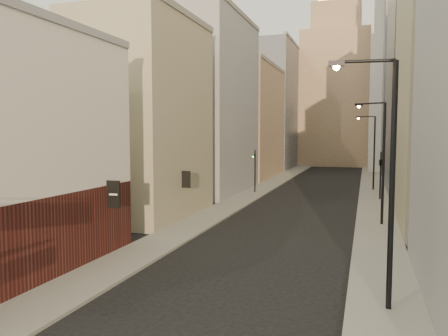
% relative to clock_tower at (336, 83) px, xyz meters
% --- Properties ---
extents(sidewalk_left, '(3.00, 140.00, 0.15)m').
position_rel_clock_tower_xyz_m(sidewalk_left, '(-5.50, -37.00, -17.56)').
color(sidewalk_left, gray).
rests_on(sidewalk_left, ground).
extents(sidewalk_right, '(3.00, 140.00, 0.15)m').
position_rel_clock_tower_xyz_m(sidewalk_right, '(7.50, -37.00, -17.56)').
color(sidewalk_right, gray).
rests_on(sidewalk_right, ground).
extents(left_bldg_beige, '(8.00, 12.00, 16.00)m').
position_rel_clock_tower_xyz_m(left_bldg_beige, '(-11.00, -66.00, -9.63)').
color(left_bldg_beige, gray).
rests_on(left_bldg_beige, ground).
extents(left_bldg_grey, '(8.00, 16.00, 20.00)m').
position_rel_clock_tower_xyz_m(left_bldg_grey, '(-11.00, -50.00, -7.63)').
color(left_bldg_grey, gray).
rests_on(left_bldg_grey, ground).
extents(left_bldg_tan, '(8.00, 18.00, 17.00)m').
position_rel_clock_tower_xyz_m(left_bldg_tan, '(-11.00, -32.00, -9.13)').
color(left_bldg_tan, '#8E6E50').
rests_on(left_bldg_tan, ground).
extents(left_bldg_wingrid, '(8.00, 20.00, 24.00)m').
position_rel_clock_tower_xyz_m(left_bldg_wingrid, '(-11.00, -12.00, -5.63)').
color(left_bldg_wingrid, gray).
rests_on(left_bldg_wingrid, ground).
extents(right_bldg_wingrid, '(8.00, 20.00, 26.00)m').
position_rel_clock_tower_xyz_m(right_bldg_wingrid, '(13.00, -42.00, -4.63)').
color(right_bldg_wingrid, gray).
rests_on(right_bldg_wingrid, ground).
extents(highrise, '(21.00, 23.00, 51.20)m').
position_rel_clock_tower_xyz_m(highrise, '(19.00, -14.00, 8.02)').
color(highrise, gray).
rests_on(highrise, ground).
extents(clock_tower, '(14.00, 14.00, 44.90)m').
position_rel_clock_tower_xyz_m(clock_tower, '(0.00, 0.00, 0.00)').
color(clock_tower, '#8E6E50').
rests_on(clock_tower, ground).
extents(white_tower, '(8.00, 8.00, 41.50)m').
position_rel_clock_tower_xyz_m(white_tower, '(11.00, -14.00, 0.97)').
color(white_tower, silver).
rests_on(white_tower, ground).
extents(streetlamp_near, '(2.53, 0.49, 9.64)m').
position_rel_clock_tower_xyz_m(streetlamp_near, '(7.34, -80.87, -12.13)').
color(streetlamp_near, black).
rests_on(streetlamp_near, ground).
extents(streetlamp_mid, '(2.25, 1.15, 9.17)m').
position_rel_clock_tower_xyz_m(streetlamp_mid, '(7.64, -64.15, -12.39)').
color(streetlamp_mid, black).
rests_on(streetlamp_mid, ground).
extents(streetlamp_far, '(2.29, 0.81, 8.93)m').
position_rel_clock_tower_xyz_m(streetlamp_far, '(7.32, -43.43, -12.53)').
color(streetlamp_far, black).
rests_on(streetlamp_far, ground).
extents(traffic_light_left, '(0.58, 0.50, 5.00)m').
position_rel_clock_tower_xyz_m(traffic_light_left, '(-5.48, -49.76, -13.99)').
color(traffic_light_left, black).
rests_on(traffic_light_left, ground).
extents(traffic_light_right, '(0.66, 0.66, 5.00)m').
position_rel_clock_tower_xyz_m(traffic_light_right, '(8.08, -51.18, -13.78)').
color(traffic_light_right, black).
rests_on(traffic_light_right, ground).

